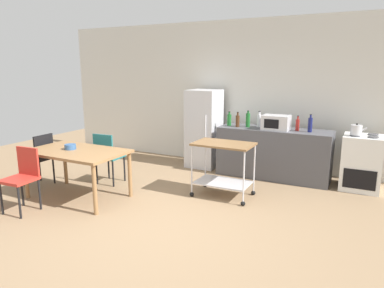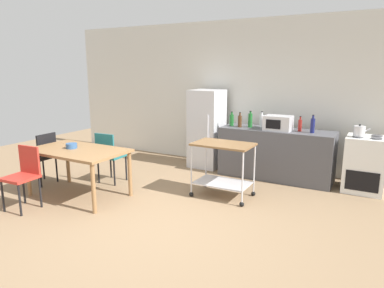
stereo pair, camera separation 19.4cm
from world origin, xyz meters
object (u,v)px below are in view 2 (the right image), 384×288
Objects in this scene: fruit_bowl at (72,146)px; chair_teal at (109,154)px; chair_red at (24,173)px; kettle at (359,131)px; bottle_soy_sauce at (250,120)px; dining_table at (78,154)px; stove_oven at (365,164)px; bottle_soda at (313,125)px; chair_black at (43,155)px; bottle_olive_oil at (232,120)px; refrigerator at (207,129)px; bottle_vinegar at (300,125)px; kitchen_cart at (223,161)px; bottle_sparkling_water at (240,121)px; bottle_hot_sauce at (262,121)px; microwave at (278,123)px.

chair_teal is at bearing 81.43° from fruit_bowl.
chair_red is 3.71× the size of kettle.
dining_table is at bearing -128.91° from bottle_soy_sauce.
bottle_soda is (-0.84, -0.06, 0.58)m from stove_oven.
bottle_olive_oil is at bearing 130.51° from chair_black.
refrigerator is at bearing 64.88° from chair_red.
kettle is at bearing -5.53° from bottle_vinegar.
fruit_bowl is at bearing -113.82° from refrigerator.
bottle_olive_oil is at bearing 107.76° from kitchen_cart.
refrigerator reaches higher than dining_table.
dining_table is at bearing 87.82° from chair_teal.
bottle_sparkling_water is at bearing 52.29° from chair_red.
kitchen_cart is (2.27, 1.80, 0.05)m from chair_red.
bottle_vinegar is at bearing 0.82° from bottle_olive_oil.
fruit_bowl is (0.17, 0.74, 0.27)m from chair_red.
bottle_hot_sauce is at bearing 177.56° from stove_oven.
dining_table is 1.69× the size of chair_black.
chair_red and chair_black have the same top height.
fruit_bowl is at bearing -125.20° from bottle_olive_oil.
microwave is at bearing -7.94° from bottle_soy_sauce.
bottle_vinegar reaches higher than chair_black.
refrigerator is (1.26, 3.22, 0.26)m from chair_red.
bottle_olive_oil reaches higher than chair_red.
chair_black is 3.91m from bottle_hot_sauce.
chair_red is 3.37× the size of bottle_vinegar.
bottle_sparkling_water reaches higher than chair_red.
bottle_vinegar is at bearing 16.62° from microwave.
bottle_hot_sauce reaches higher than fruit_bowl.
bottle_soy_sauce is at bearing 178.08° from kettle.
microwave is at bearing -179.38° from kettle.
chair_red is 2.90× the size of bottle_soda.
bottle_olive_oil is (1.57, 1.66, 0.49)m from chair_teal.
bottle_vinegar is 0.23m from bottle_soda.
refrigerator reaches higher than chair_red.
bottle_soy_sauce reaches higher than kitchen_cart.
chair_red is 3.65m from bottle_olive_oil.
bottle_olive_oil reaches higher than bottle_vinegar.
stove_oven is at bearing 33.33° from chair_red.
bottle_soy_sauce is at bearing -1.76° from bottle_olive_oil.
bottle_hot_sauce is (-1.77, 0.08, 0.57)m from stove_oven.
chair_black is 4.45m from bottle_vinegar.
chair_teal reaches higher than dining_table.
chair_red is 0.98× the size of kitchen_cart.
kitchen_cart reaches higher than fruit_bowl.
microwave is 1.92× the size of kettle.
chair_red is at bearing -125.56° from bottle_soy_sauce.
chair_red is 0.97× the size of stove_oven.
bottle_olive_oil reaches higher than kitchen_cart.
bottle_soda reaches higher than bottle_sparkling_water.
microwave is at bearing -163.38° from bottle_vinegar.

